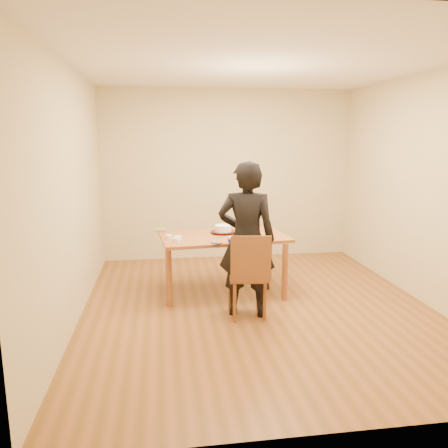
{
  "coord_description": "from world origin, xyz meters",
  "views": [
    {
      "loc": [
        -1.07,
        -4.71,
        1.94
      ],
      "look_at": [
        -0.32,
        0.49,
        0.9
      ],
      "focal_mm": 35.0,
      "sensor_mm": 36.0,
      "label": 1
    }
  ],
  "objects": [
    {
      "name": "candy_box_green",
      "position": [
        -1.1,
        0.86,
        0.78
      ],
      "size": [
        0.13,
        0.08,
        0.02
      ],
      "primitive_type": "cube",
      "rotation": [
        0.0,
        0.0,
        0.1
      ],
      "color": "green",
      "rests_on": "candy_box_pink"
    },
    {
      "name": "ramekin_multi",
      "position": [
        -0.89,
        0.39,
        0.77
      ],
      "size": [
        0.09,
        0.09,
        0.04
      ],
      "primitive_type": "cylinder",
      "color": "white",
      "rests_on": "dining_table"
    },
    {
      "name": "ramekin_green",
      "position": [
        -0.91,
        0.3,
        0.77
      ],
      "size": [
        0.09,
        0.09,
        0.04
      ],
      "primitive_type": "cylinder",
      "color": "white",
      "rests_on": "dining_table"
    },
    {
      "name": "spatula",
      "position": [
        -0.46,
        0.06,
        0.75
      ],
      "size": [
        0.13,
        0.13,
        0.01
      ],
      "primitive_type": "cube",
      "rotation": [
        0.0,
        0.0,
        0.77
      ],
      "color": "black",
      "rests_on": "dining_table"
    },
    {
      "name": "frosting_dome",
      "position": [
        -0.31,
        0.66,
        0.85
      ],
      "size": [
        0.21,
        0.21,
        0.03
      ],
      "primitive_type": "ellipsoid",
      "color": "white",
      "rests_on": "cake"
    },
    {
      "name": "frosting_dollop",
      "position": [
        -0.49,
        0.14,
        0.77
      ],
      "size": [
        0.04,
        0.04,
        0.02
      ],
      "primitive_type": "ellipsoid",
      "color": "white",
      "rests_on": "frosting_lid"
    },
    {
      "name": "room_shell",
      "position": [
        0.0,
        0.34,
        1.35
      ],
      "size": [
        4.0,
        4.5,
        2.7
      ],
      "color": "brown",
      "rests_on": "ground"
    },
    {
      "name": "dining_table",
      "position": [
        -0.32,
        0.54,
        0.73
      ],
      "size": [
        1.62,
        1.06,
        0.04
      ],
      "primitive_type": "cube",
      "rotation": [
        0.0,
        0.0,
        0.1
      ],
      "color": "brown",
      "rests_on": "floor"
    },
    {
      "name": "dining_chair",
      "position": [
        -0.17,
        -0.23,
        0.45
      ],
      "size": [
        0.43,
        0.43,
        0.04
      ],
      "primitive_type": "cube",
      "rotation": [
        0.0,
        0.0,
        -0.13
      ],
      "color": "brown",
      "rests_on": "floor"
    },
    {
      "name": "cake_plate",
      "position": [
        -0.31,
        0.66,
        0.76
      ],
      "size": [
        0.32,
        0.32,
        0.02
      ],
      "primitive_type": "cylinder",
      "color": "red",
      "rests_on": "dining_table"
    },
    {
      "name": "frosting_tub",
      "position": [
        -0.29,
        0.1,
        0.79
      ],
      "size": [
        0.09,
        0.09,
        0.08
      ],
      "primitive_type": "cylinder",
      "color": "white",
      "rests_on": "dining_table"
    },
    {
      "name": "candy_box_pink",
      "position": [
        -1.1,
        0.86,
        0.76
      ],
      "size": [
        0.14,
        0.08,
        0.02
      ],
      "primitive_type": "cube",
      "rotation": [
        0.0,
        0.0,
        0.12
      ],
      "color": "#C62E7D",
      "rests_on": "dining_table"
    },
    {
      "name": "ramekin_yellow",
      "position": [
        -1.0,
        0.46,
        0.77
      ],
      "size": [
        0.09,
        0.09,
        0.04
      ],
      "primitive_type": "cylinder",
      "color": "white",
      "rests_on": "dining_table"
    },
    {
      "name": "cake",
      "position": [
        -0.31,
        0.66,
        0.81
      ],
      "size": [
        0.21,
        0.21,
        0.07
      ],
      "primitive_type": "cylinder",
      "color": "white",
      "rests_on": "cake_plate"
    },
    {
      "name": "person",
      "position": [
        -0.17,
        -0.19,
        0.86
      ],
      "size": [
        0.71,
        0.56,
        1.71
      ],
      "primitive_type": "imported",
      "rotation": [
        0.0,
        0.0,
        2.87
      ],
      "color": "black",
      "rests_on": "floor"
    },
    {
      "name": "frosting_lid",
      "position": [
        -0.49,
        0.14,
        0.75
      ],
      "size": [
        0.09,
        0.09,
        0.01
      ],
      "primitive_type": "cylinder",
      "color": "#1A1798",
      "rests_on": "dining_table"
    }
  ]
}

